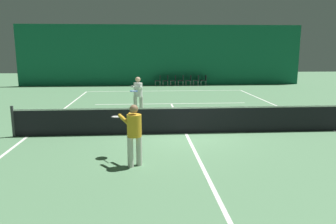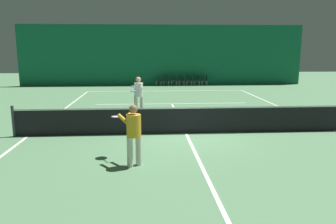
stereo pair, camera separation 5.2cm
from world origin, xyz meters
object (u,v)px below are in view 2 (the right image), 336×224
at_px(courtside_chair_1, 167,80).
at_px(courtside_chair_2, 175,80).
at_px(tennis_net, 186,119).
at_px(courtside_chair_0, 160,80).
at_px(courtside_chair_3, 183,80).
at_px(courtside_chair_6, 205,80).
at_px(player_far, 138,93).
at_px(courtside_chair_4, 190,80).
at_px(player_near, 133,130).
at_px(courtside_chair_5, 198,80).

distance_m(courtside_chair_1, courtside_chair_2, 0.62).
bearing_deg(tennis_net, courtside_chair_0, 91.14).
relative_size(courtside_chair_3, courtside_chair_6, 1.00).
relative_size(courtside_chair_1, courtside_chair_3, 1.00).
bearing_deg(courtside_chair_0, tennis_net, 1.14).
bearing_deg(player_far, courtside_chair_1, 179.00).
height_order(courtside_chair_2, courtside_chair_4, same).
bearing_deg(player_near, courtside_chair_6, -46.71).
height_order(player_near, courtside_chair_6, player_near).
bearing_deg(player_near, tennis_net, -59.95).
distance_m(tennis_net, courtside_chair_3, 15.21).
bearing_deg(courtside_chair_3, tennis_net, -5.90).
bearing_deg(player_near, courtside_chair_0, -35.43).
relative_size(courtside_chair_0, courtside_chair_4, 1.00).
xyz_separation_m(player_far, courtside_chair_3, (3.31, 11.67, -0.52)).
distance_m(player_near, courtside_chair_1, 18.40).
height_order(courtside_chair_4, courtside_chair_5, same).
xyz_separation_m(player_far, courtside_chair_2, (2.69, 11.67, -0.52)).
xyz_separation_m(courtside_chair_3, courtside_chair_4, (0.62, 0.00, 0.00)).
bearing_deg(courtside_chair_2, player_near, -8.38).
relative_size(player_near, courtside_chair_5, 1.91).
bearing_deg(courtside_chair_0, courtside_chair_3, 90.00).
xyz_separation_m(courtside_chair_1, courtside_chair_4, (1.86, 0.00, 0.00)).
bearing_deg(player_near, courtside_chair_4, -43.05).
xyz_separation_m(player_far, courtside_chair_0, (1.45, 11.67, -0.52)).
bearing_deg(courtside_chair_6, courtside_chair_5, -90.00).
bearing_deg(courtside_chair_3, courtside_chair_0, -90.00).
distance_m(courtside_chair_3, courtside_chair_6, 1.86).
bearing_deg(courtside_chair_4, courtside_chair_5, 90.00).
xyz_separation_m(tennis_net, courtside_chair_3, (1.56, 15.13, -0.03)).
relative_size(player_far, courtside_chair_2, 2.06).
xyz_separation_m(courtside_chair_4, courtside_chair_5, (0.62, 0.00, 0.00)).
distance_m(player_near, courtside_chair_5, 18.84).
xyz_separation_m(courtside_chair_4, courtside_chair_6, (1.24, 0.00, 0.00)).
xyz_separation_m(player_near, courtside_chair_6, (5.18, 18.28, -0.45)).
bearing_deg(courtside_chair_2, courtside_chair_5, 90.00).
bearing_deg(courtside_chair_6, player_far, -23.93).
xyz_separation_m(tennis_net, courtside_chair_2, (0.94, 15.13, -0.03)).
relative_size(courtside_chair_0, courtside_chair_6, 1.00).
bearing_deg(courtside_chair_6, courtside_chair_3, -90.00).
bearing_deg(player_near, courtside_chair_3, -41.17).
distance_m(courtside_chair_1, courtside_chair_3, 1.24).
height_order(courtside_chair_4, courtside_chair_6, same).
relative_size(courtside_chair_2, courtside_chair_3, 1.00).
relative_size(courtside_chair_0, courtside_chair_5, 1.00).
bearing_deg(courtside_chair_4, courtside_chair_3, -90.00).
distance_m(player_near, courtside_chair_4, 18.70).
bearing_deg(courtside_chair_2, courtside_chair_0, -90.00).
height_order(player_near, courtside_chair_2, player_near).
xyz_separation_m(player_near, courtside_chair_1, (2.07, 18.28, -0.45)).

